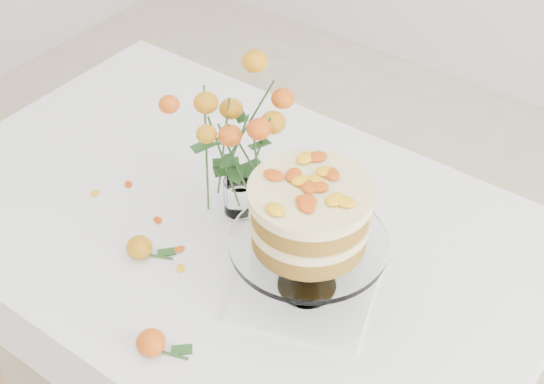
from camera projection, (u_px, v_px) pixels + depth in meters
The scene contains 12 objects.
table at pixel (229, 244), 1.75m from camera, with size 1.43×0.93×0.76m.
napkin at pixel (307, 288), 1.53m from camera, with size 0.27×0.27×0.01m, color white.
cake_stand at pixel (310, 220), 1.41m from camera, with size 0.31×0.31×0.27m.
rose_vase at pixel (238, 134), 1.56m from camera, with size 0.32×0.32×0.38m.
loose_rose_near at pixel (140, 247), 1.59m from camera, with size 0.09×0.06×0.05m.
loose_rose_far at pixel (151, 343), 1.40m from camera, with size 0.10×0.06×0.05m.
stray_petal_a at pixel (158, 220), 1.69m from camera, with size 0.03×0.02×0.00m, color #FFB210.
stray_petal_b at pixel (179, 249), 1.62m from camera, with size 0.03×0.02×0.00m, color #FFB210.
stray_petal_c at pixel (181, 269), 1.57m from camera, with size 0.03×0.02×0.00m, color #FFB210.
stray_petal_d at pixel (128, 184), 1.78m from camera, with size 0.03×0.02×0.00m, color #FFB210.
stray_petal_e at pixel (95, 193), 1.75m from camera, with size 0.03×0.02×0.00m, color #FFB210.
stray_petal_f at pixel (320, 300), 1.51m from camera, with size 0.03×0.02×0.00m, color #FFB210.
Camera 1 is at (0.82, -0.94, 1.91)m, focal length 50.00 mm.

